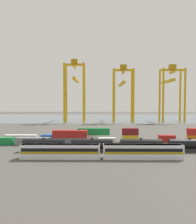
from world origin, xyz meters
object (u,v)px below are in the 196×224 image
Objects in this scene: freight_tank_row at (117,145)px; shipping_container_4 at (107,141)px; shipping_container_1 at (33,141)px; gantry_crane_east at (171,87)px; shipping_container_5 at (21,138)px; shipping_container_9 at (130,138)px; passenger_train at (102,151)px; gantry_crane_central at (123,88)px; shipping_container_7 at (94,138)px; gantry_crane_west at (75,85)px.

freight_tank_row is 10.82m from shipping_container_4.
shipping_container_1 is 0.28× the size of gantry_crane_east.
shipping_container_9 is (41.69, 0.00, 0.00)m from shipping_container_5.
freight_tank_row reaches higher than shipping_container_4.
passenger_train is 40.03m from shipping_container_5.
gantry_crane_central is 1.00× the size of gantry_crane_east.
shipping_container_1 and shipping_container_7 have the same top height.
freight_tank_row is at bearing -77.10° from gantry_crane_west.
gantry_crane_central is (40.94, 97.43, 24.48)m from shipping_container_1.
shipping_container_1 is 22.14m from shipping_container_7.
shipping_container_9 is at bearing 0.00° from shipping_container_7.
shipping_container_4 and shipping_container_5 have the same top height.
shipping_container_1 is (-28.68, 10.48, -0.67)m from freight_tank_row.
gantry_crane_central is at bearing 81.76° from passenger_train.
shipping_container_1 is 9.33m from shipping_container_5.
gantry_crane_central is (14.87, 97.43, 24.48)m from shipping_container_4.
shipping_container_9 is (35.05, 6.55, 0.00)m from shipping_container_1.
passenger_train is 7.17× the size of shipping_container_4.
shipping_container_1 is at bearing -112.79° from gantry_crane_central.
shipping_container_4 is 0.13× the size of gantry_crane_west.
gantry_crane_central is at bearing 178.38° from gantry_crane_east.
gantry_crane_central reaches higher than shipping_container_1.
shipping_container_1 is 0.28× the size of gantry_crane_central.
shipping_container_1 is at bearing -162.79° from shipping_container_7.
freight_tank_row is 120.03m from gantry_crane_east.
shipping_container_5 is (-32.71, 6.55, 0.00)m from shipping_container_4.
shipping_container_7 is 13.90m from shipping_container_9.
gantry_crane_east reaches higher than shipping_container_4.
gantry_crane_central is (19.79, 90.88, 24.48)m from shipping_container_7.
gantry_crane_west is at bearing 102.77° from shipping_container_4.
gantry_crane_east reaches higher than shipping_container_5.
freight_tank_row is 4.73× the size of shipping_container_5.
gantry_crane_west reaches higher than shipping_container_4.
gantry_crane_central is 36.78m from gantry_crane_east.
gantry_crane_east is (84.34, 89.84, 24.84)m from shipping_container_5.
shipping_container_9 is 0.14× the size of gantry_crane_east.
shipping_container_9 is (6.36, 17.03, -0.67)m from freight_tank_row.
freight_tank_row is at bearing -114.64° from gantry_crane_east.
gantry_crane_central is (16.87, 116.55, 23.63)m from passenger_train.
shipping_container_4 is at bearing -143.90° from shipping_container_9.
shipping_container_9 is 0.13× the size of gantry_crane_west.
shipping_container_4 is (26.06, 0.00, 0.00)m from shipping_container_1.
shipping_container_7 is at bearing 96.48° from passenger_train.
shipping_container_7 is at bearing -102.28° from gantry_crane_central.
passenger_train is 3.58× the size of shipping_container_7.
gantry_crane_central is (5.89, 90.88, 24.48)m from shipping_container_9.
gantry_crane_central is at bearing 81.32° from shipping_container_4.
passenger_train is 30.74m from shipping_container_1.
shipping_container_1 and shipping_container_5 have the same top height.
shipping_container_5 is 0.28× the size of gantry_crane_central.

